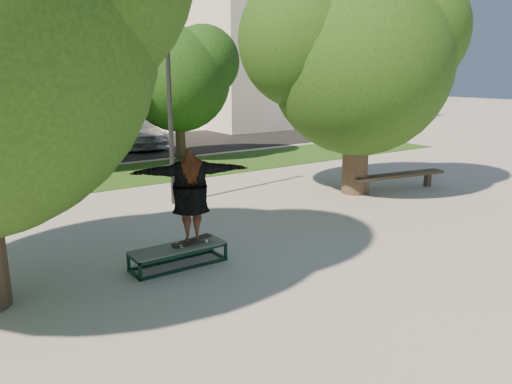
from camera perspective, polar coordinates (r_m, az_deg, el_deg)
ground at (r=9.44m, az=-1.49°, el=-8.65°), size 120.00×120.00×0.00m
grass_strip at (r=18.12m, az=-15.60°, el=1.78°), size 30.00×4.00×0.02m
asphalt_strip at (r=24.05m, az=-23.11°, el=4.00°), size 40.00×8.00×0.01m
tree_right at (r=14.93m, az=11.36°, el=15.36°), size 6.24×5.33×6.51m
bg_tree_mid at (r=19.73m, az=-24.84°, el=13.70°), size 5.76×4.92×6.24m
bg_tree_right at (r=21.00m, az=-9.13°, el=13.24°), size 5.04×4.31×5.43m
lamppost at (r=13.60m, az=-9.90°, el=11.64°), size 0.25×0.15×6.11m
side_building at (r=37.12m, az=3.01°, el=14.28°), size 15.00×10.00×8.00m
grind_box at (r=9.58m, az=-8.86°, el=-7.24°), size 1.80×0.60×0.38m
skater_rig at (r=9.37m, az=-7.50°, el=-0.38°), size 2.22×1.32×1.83m
bench at (r=15.96m, az=15.92°, el=1.73°), size 3.36×1.00×0.51m
car_dark at (r=21.41m, az=-23.24°, el=4.90°), size 2.01×4.58×1.46m
car_grey at (r=21.31m, az=-27.18°, el=4.45°), size 3.11×5.53×1.46m
car_silver_b at (r=25.25m, az=-13.73°, el=6.84°), size 2.72×5.43×1.51m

